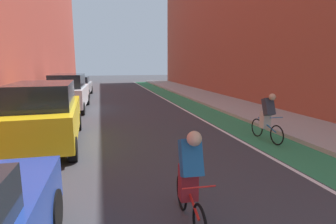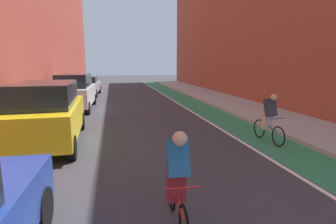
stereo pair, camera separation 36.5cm
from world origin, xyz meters
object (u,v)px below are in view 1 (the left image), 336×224
(cyclist_mid, at_px, (267,117))
(parked_sedan_silver, at_px, (78,86))
(cyclist_lead, at_px, (190,175))
(parked_suv_white, at_px, (69,92))
(parked_suv_yellow_cab, at_px, (45,114))

(cyclist_mid, bearing_deg, parked_sedan_silver, 115.87)
(parked_sedan_silver, bearing_deg, cyclist_lead, -80.79)
(cyclist_lead, bearing_deg, cyclist_mid, 44.13)
(parked_suv_white, xyz_separation_m, cyclist_mid, (7.00, -7.80, -0.21))
(parked_suv_white, bearing_deg, cyclist_mid, -48.08)
(parked_suv_yellow_cab, distance_m, parked_suv_white, 6.64)
(parked_sedan_silver, relative_size, cyclist_lead, 2.62)
(parked_suv_yellow_cab, distance_m, parked_sedan_silver, 13.29)
(cyclist_lead, bearing_deg, parked_suv_yellow_cab, 120.41)
(parked_suv_white, bearing_deg, cyclist_lead, -75.74)
(cyclist_lead, xyz_separation_m, cyclist_mid, (4.03, 3.91, -0.04))
(parked_suv_white, xyz_separation_m, parked_sedan_silver, (0.00, 6.64, -0.23))
(parked_suv_yellow_cab, bearing_deg, cyclist_lead, -59.59)
(parked_suv_yellow_cab, distance_m, cyclist_lead, 5.87)
(parked_suv_yellow_cab, xyz_separation_m, parked_sedan_silver, (-0.00, 13.28, -0.23))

